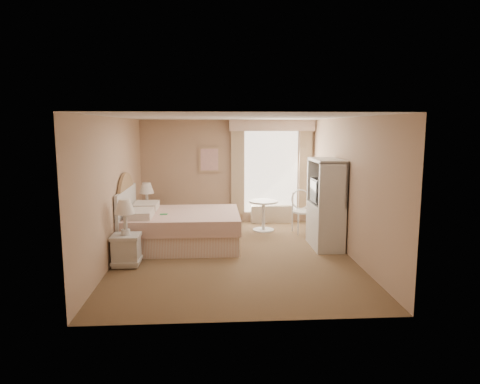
{
  "coord_description": "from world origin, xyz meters",
  "views": [
    {
      "loc": [
        -0.37,
        -7.61,
        2.33
      ],
      "look_at": [
        0.14,
        0.3,
        1.12
      ],
      "focal_mm": 32.0,
      "sensor_mm": 36.0,
      "label": 1
    }
  ],
  "objects": [
    {
      "name": "cafe_chair",
      "position": [
        1.6,
        1.58,
        0.56
      ],
      "size": [
        0.53,
        0.53,
        0.96
      ],
      "rotation": [
        0.0,
        0.0,
        0.17
      ],
      "color": "silver",
      "rests_on": "room"
    },
    {
      "name": "bed",
      "position": [
        -1.11,
        0.66,
        0.38
      ],
      "size": [
        2.26,
        1.78,
        1.57
      ],
      "color": "#D4A189",
      "rests_on": "room"
    },
    {
      "name": "room",
      "position": [
        0.0,
        0.0,
        1.25
      ],
      "size": [
        4.21,
        5.51,
        2.51
      ],
      "color": "brown",
      "rests_on": "ground"
    },
    {
      "name": "round_table",
      "position": [
        0.76,
        1.81,
        0.46
      ],
      "size": [
        0.65,
        0.65,
        0.68
      ],
      "color": "silver",
      "rests_on": "room"
    },
    {
      "name": "framed_art",
      "position": [
        -0.45,
        2.71,
        1.55
      ],
      "size": [
        0.52,
        0.04,
        0.62
      ],
      "color": "tan",
      "rests_on": "room"
    },
    {
      "name": "nightstand_far",
      "position": [
        -1.84,
        1.85,
        0.41
      ],
      "size": [
        0.45,
        0.45,
        1.09
      ],
      "color": "silver",
      "rests_on": "room"
    },
    {
      "name": "nightstand_near",
      "position": [
        -1.84,
        -0.52,
        0.42
      ],
      "size": [
        0.46,
        0.46,
        1.12
      ],
      "color": "silver",
      "rests_on": "room"
    },
    {
      "name": "window",
      "position": [
        1.05,
        2.65,
        1.34
      ],
      "size": [
        2.05,
        0.22,
        2.51
      ],
      "color": "white",
      "rests_on": "room"
    },
    {
      "name": "armoire",
      "position": [
        1.81,
        0.41,
        0.72
      ],
      "size": [
        0.52,
        1.04,
        1.73
      ],
      "color": "silver",
      "rests_on": "room"
    }
  ]
}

